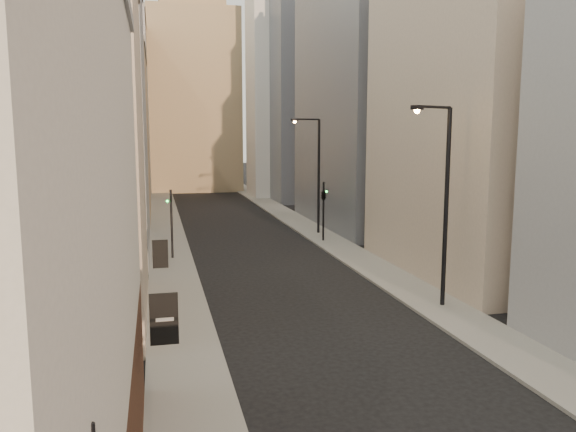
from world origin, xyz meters
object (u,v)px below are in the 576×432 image
at_px(streetlamp_mid, 443,195).
at_px(white_tower, 278,65).
at_px(streetlamp_far, 316,169).
at_px(traffic_light_left, 171,213).
at_px(traffic_light_right, 324,196).
at_px(clock_tower, 193,80).

bearing_deg(streetlamp_mid, white_tower, 66.98).
distance_m(white_tower, streetlamp_far, 34.88).
height_order(white_tower, traffic_light_left, white_tower).
bearing_deg(white_tower, streetlamp_far, -96.44).
height_order(streetlamp_mid, traffic_light_right, streetlamp_mid).
xyz_separation_m(clock_tower, streetlamp_mid, (7.47, -68.49, -11.83)).
bearing_deg(traffic_light_right, streetlamp_mid, 93.20).
bearing_deg(clock_tower, white_tower, -51.84).
xyz_separation_m(white_tower, traffic_light_right, (-4.04, -35.91, -14.74)).
xyz_separation_m(streetlamp_mid, traffic_light_right, (-0.51, 18.58, -1.94)).
xyz_separation_m(clock_tower, white_tower, (11.00, -14.00, 0.97)).
bearing_deg(streetlamp_mid, streetlamp_far, 70.97).
bearing_deg(streetlamp_mid, traffic_light_right, 72.25).
distance_m(streetlamp_far, traffic_light_right, 4.16).
relative_size(white_tower, traffic_light_right, 8.30).
relative_size(clock_tower, streetlamp_far, 4.40).
xyz_separation_m(streetlamp_mid, streetlamp_far, (-0.11, 22.24, 0.03)).
bearing_deg(traffic_light_right, traffic_light_left, 19.30).
relative_size(clock_tower, white_tower, 1.08).
bearing_deg(traffic_light_left, streetlamp_mid, 114.47).
bearing_deg(clock_tower, streetlamp_mid, -83.78).
bearing_deg(traffic_light_left, clock_tower, -112.54).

